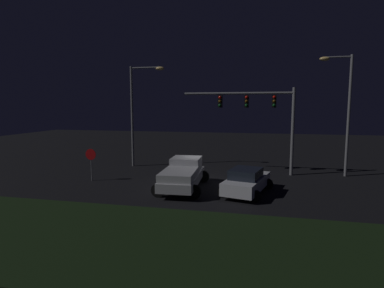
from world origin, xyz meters
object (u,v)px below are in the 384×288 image
(street_lamp_left, at_px, (139,104))
(street_lamp_right, at_px, (343,102))
(car_sedan, at_px, (247,181))
(traffic_signal_gantry, at_px, (259,109))
(stop_sign, at_px, (91,158))
(pickup_truck, at_px, (183,173))

(street_lamp_left, bearing_deg, street_lamp_right, -1.33)
(street_lamp_left, xyz_separation_m, street_lamp_right, (15.86, -0.37, 0.11))
(car_sedan, bearing_deg, traffic_signal_gantry, 7.63)
(street_lamp_left, bearing_deg, stop_sign, -102.46)
(street_lamp_left, height_order, street_lamp_right, street_lamp_right)
(traffic_signal_gantry, height_order, street_lamp_right, street_lamp_right)
(traffic_signal_gantry, height_order, stop_sign, traffic_signal_gantry)
(pickup_truck, xyz_separation_m, traffic_signal_gantry, (4.53, 5.43, 3.90))
(car_sedan, bearing_deg, pickup_truck, 99.48)
(street_lamp_right, bearing_deg, car_sedan, -136.41)
(street_lamp_left, distance_m, stop_sign, 6.93)
(car_sedan, height_order, traffic_signal_gantry, traffic_signal_gantry)
(street_lamp_left, height_order, stop_sign, street_lamp_left)
(pickup_truck, relative_size, street_lamp_right, 0.63)
(street_lamp_right, bearing_deg, stop_sign, -162.74)
(traffic_signal_gantry, bearing_deg, car_sedan, -96.03)
(pickup_truck, bearing_deg, car_sedan, -96.91)
(traffic_signal_gantry, distance_m, street_lamp_right, 5.95)
(traffic_signal_gantry, xyz_separation_m, street_lamp_left, (-9.96, 0.85, 0.43))
(traffic_signal_gantry, xyz_separation_m, street_lamp_right, (5.90, 0.48, 0.53))
(street_lamp_right, bearing_deg, traffic_signal_gantry, -175.35)
(street_lamp_right, xyz_separation_m, stop_sign, (-17.12, -5.32, -3.87))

